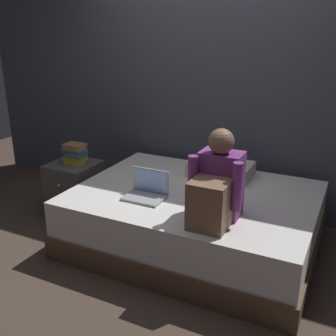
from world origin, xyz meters
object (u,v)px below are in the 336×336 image
(person_sitting, at_px, (216,187))
(book_stack, at_px, (75,154))
(bed, at_px, (194,219))
(nightstand, at_px, (75,189))
(pillow, at_px, (221,169))
(laptop, at_px, (147,191))

(person_sitting, relative_size, book_stack, 2.87)
(bed, distance_m, nightstand, 1.30)
(nightstand, relative_size, person_sitting, 0.83)
(person_sitting, relative_size, pillow, 1.17)
(bed, relative_size, person_sitting, 3.05)
(bed, distance_m, book_stack, 1.33)
(nightstand, distance_m, pillow, 1.46)
(book_stack, bearing_deg, laptop, -17.89)
(person_sitting, relative_size, laptop, 2.05)
(bed, relative_size, laptop, 6.25)
(book_stack, bearing_deg, person_sitting, -15.38)
(person_sitting, bearing_deg, bed, 128.69)
(bed, relative_size, nightstand, 3.69)
(laptop, distance_m, pillow, 0.82)
(person_sitting, distance_m, laptop, 0.67)
(pillow, bearing_deg, bed, -98.53)
(nightstand, bearing_deg, pillow, 17.22)
(nightstand, xyz_separation_m, person_sitting, (1.62, -0.43, 0.48))
(nightstand, height_order, person_sitting, person_sitting)
(nightstand, xyz_separation_m, pillow, (1.37, 0.42, 0.29))
(bed, relative_size, book_stack, 8.76)
(pillow, relative_size, book_stack, 2.45)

